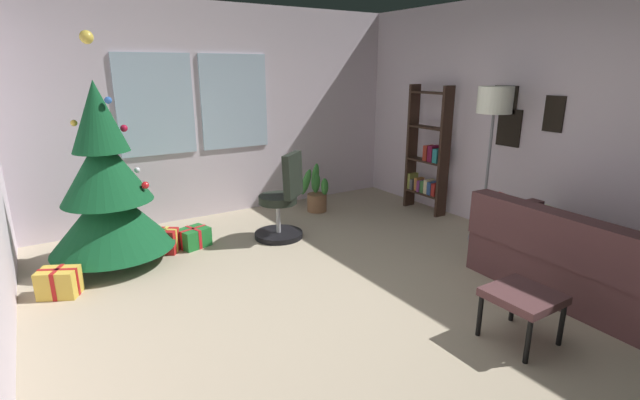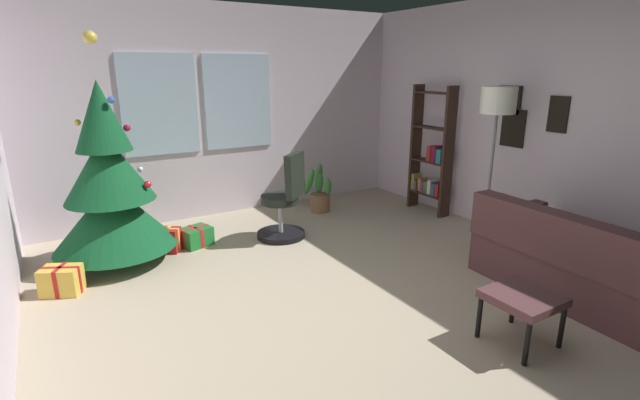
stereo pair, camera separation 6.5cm
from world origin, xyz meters
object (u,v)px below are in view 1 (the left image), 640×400
floor_lamp (494,111)px  potted_plant (316,194)px  holiday_tree (107,191)px  gift_box_green (194,237)px  footstool (523,299)px  gift_box_gold (59,283)px  bookshelf (428,158)px  gift_box_red (166,241)px  couch (600,263)px  office_chair (282,206)px

floor_lamp → potted_plant: bearing=117.0°
holiday_tree → gift_box_green: (0.81, 0.00, -0.65)m
footstool → gift_box_gold: (-2.77, 2.55, -0.21)m
holiday_tree → bookshelf: size_ratio=1.31×
footstool → gift_box_gold: 3.78m
gift_box_red → gift_box_green: (0.31, 0.01, -0.02)m
holiday_tree → gift_box_green: 1.04m
gift_box_gold → bookshelf: (4.46, 0.10, 0.62)m
couch → gift_box_gold: bearing=148.6°
holiday_tree → bookshelf: (3.92, -0.40, -0.01)m
bookshelf → potted_plant: size_ratio=2.62×
gift_box_red → potted_plant: bearing=10.6°
footstool → gift_box_red: bearing=119.7°
gift_box_gold → office_chair: (2.30, 0.21, 0.27)m
gift_box_green → floor_lamp: (2.85, -1.58, 1.36)m
bookshelf → floor_lamp: floor_lamp is taller
holiday_tree → office_chair: bearing=-9.2°
gift_box_red → gift_box_green: bearing=1.0°
bookshelf → floor_lamp: bearing=-102.9°
gift_box_green → gift_box_red: bearing=-179.0°
holiday_tree → floor_lamp: 4.04m
office_chair → bookshelf: (2.15, -0.12, 0.35)m
holiday_tree → gift_box_green: holiday_tree is taller
floor_lamp → gift_box_red: bearing=153.5°
gift_box_green → bookshelf: size_ratio=0.22×
couch → potted_plant: 3.45m
gift_box_gold → floor_lamp: floor_lamp is taller
floor_lamp → holiday_tree: bearing=156.7°
footstool → gift_box_gold: size_ratio=1.19×
bookshelf → potted_plant: bearing=147.8°
gift_box_gold → bookshelf: bookshelf is taller
couch → office_chair: (-1.72, 2.67, 0.12)m
footstool → office_chair: office_chair is taller
bookshelf → office_chair: bearing=176.9°
couch → potted_plant: size_ratio=2.74×
holiday_tree → gift_box_red: size_ratio=7.27×
holiday_tree → gift_box_gold: (-0.53, -0.50, -0.63)m
holiday_tree → bookshelf: bearing=-5.9°
couch → gift_box_green: bearing=132.2°
gift_box_green → floor_lamp: bearing=-29.0°
footstool → potted_plant: potted_plant is taller
bookshelf → gift_box_red: bearing=173.3°
holiday_tree → gift_box_red: 0.80m
gift_box_red → gift_box_gold: 1.15m
footstool → bookshelf: bookshelf is taller
potted_plant → couch: bearing=-75.9°
office_chair → potted_plant: office_chair is taller
footstool → gift_box_gold: footstool is taller
floor_lamp → bookshelf: bearing=77.1°
gift_box_red → bookshelf: 3.50m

